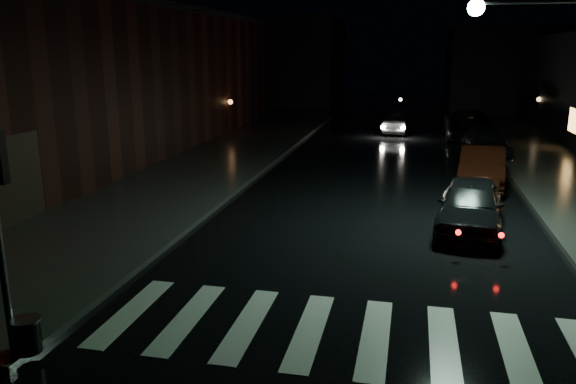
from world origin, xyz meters
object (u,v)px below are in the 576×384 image
Objects in this scene: parked_car_d at (469,125)px; parked_car_b at (482,167)px; oncoming_car at (396,123)px; parked_car_a at (470,205)px; parked_car_c at (486,143)px.

parked_car_b is at bearing -93.30° from parked_car_d.
parked_car_b is 14.10m from oncoming_car.
parked_car_a is 19.58m from oncoming_car.
parked_car_d is (1.53, 17.93, 0.08)m from parked_car_a.
oncoming_car is (-4.51, 7.15, -0.02)m from parked_car_c.
parked_car_d is at bearing 94.26° from parked_car_b.
parked_car_c is 8.46m from oncoming_car.
parked_car_b is at bearing 88.13° from parked_car_a.
parked_car_b is 6.53m from parked_car_c.
parked_car_a is 17.99m from parked_car_d.
parked_car_a is 0.97× the size of parked_car_c.
parked_car_d is 4.49m from oncoming_car.
parked_car_a is at bearing -92.10° from parked_car_b.
parked_car_c is at bearing 89.43° from parked_car_b.
parked_car_a is at bearing -103.51° from parked_car_c.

